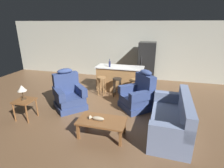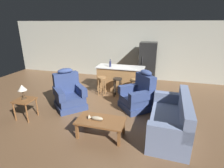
% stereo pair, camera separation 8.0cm
% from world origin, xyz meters
% --- Properties ---
extents(ground_plane, '(12.00, 12.00, 0.00)m').
position_xyz_m(ground_plane, '(0.00, 0.00, 0.00)').
color(ground_plane, brown).
extents(back_wall, '(12.00, 0.05, 2.60)m').
position_xyz_m(back_wall, '(0.00, 3.12, 1.30)').
color(back_wall, '#B2B2A3').
rests_on(back_wall, ground_plane).
extents(coffee_table, '(1.10, 0.60, 0.42)m').
position_xyz_m(coffee_table, '(0.24, -1.65, 0.36)').
color(coffee_table, brown).
rests_on(coffee_table, ground_plane).
extents(fish_figurine, '(0.34, 0.10, 0.10)m').
position_xyz_m(fish_figurine, '(0.13, -1.68, 0.46)').
color(fish_figurine, '#4C3823').
rests_on(fish_figurine, coffee_table).
extents(couch, '(0.91, 1.93, 0.94)m').
position_xyz_m(couch, '(1.81, -1.09, 0.34)').
color(couch, '#707FA3').
rests_on(couch, ground_plane).
extents(recliner_near_lamp, '(1.19, 1.19, 1.20)m').
position_xyz_m(recliner_near_lamp, '(-1.20, -0.49, 0.42)').
color(recliner_near_lamp, navy).
rests_on(recliner_near_lamp, ground_plane).
extents(recliner_near_island, '(1.18, 1.18, 1.20)m').
position_xyz_m(recliner_near_island, '(0.88, -0.00, 0.42)').
color(recliner_near_island, navy).
rests_on(recliner_near_island, ground_plane).
extents(end_table, '(0.48, 0.48, 0.56)m').
position_xyz_m(end_table, '(-2.02, -1.43, 0.46)').
color(end_table, brown).
rests_on(end_table, ground_plane).
extents(table_lamp, '(0.24, 0.24, 0.41)m').
position_xyz_m(table_lamp, '(-2.05, -1.41, 0.87)').
color(table_lamp, '#4C3823').
rests_on(table_lamp, end_table).
extents(kitchen_island, '(1.80, 0.70, 0.95)m').
position_xyz_m(kitchen_island, '(0.00, 1.35, 0.48)').
color(kitchen_island, '#9E7042').
rests_on(kitchen_island, ground_plane).
extents(bar_stool_left, '(0.32, 0.32, 0.68)m').
position_xyz_m(bar_stool_left, '(-0.54, 0.72, 0.47)').
color(bar_stool_left, olive).
rests_on(bar_stool_left, ground_plane).
extents(bar_stool_middle, '(0.32, 0.32, 0.68)m').
position_xyz_m(bar_stool_middle, '(0.04, 0.72, 0.47)').
color(bar_stool_middle, black).
rests_on(bar_stool_middle, ground_plane).
extents(bar_stool_right, '(0.32, 0.32, 0.68)m').
position_xyz_m(bar_stool_right, '(0.63, 0.72, 0.47)').
color(bar_stool_right, '#A87A47').
rests_on(bar_stool_right, ground_plane).
extents(refrigerator, '(0.70, 0.69, 1.76)m').
position_xyz_m(refrigerator, '(0.91, 2.55, 0.88)').
color(refrigerator, black).
rests_on(refrigerator, ground_plane).
extents(bottle_tall_green, '(0.07, 0.07, 0.29)m').
position_xyz_m(bottle_tall_green, '(-0.37, 1.22, 1.06)').
color(bottle_tall_green, '#23284C').
rests_on(bottle_tall_green, kitchen_island).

